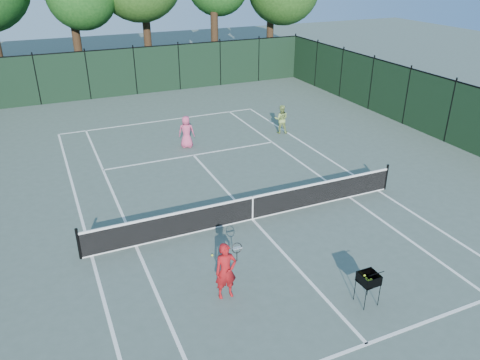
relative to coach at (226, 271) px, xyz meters
name	(u,v)px	position (x,y,z in m)	size (l,w,h in m)	color
ground	(252,219)	(2.40, 3.40, -0.82)	(90.00, 90.00, 0.00)	#4A5A51
sideline_doubles_left	(92,256)	(-3.09, 3.40, -0.82)	(0.10, 23.77, 0.01)	white
sideline_doubles_right	(378,190)	(7.88, 3.40, -0.82)	(0.10, 23.77, 0.01)	white
sideline_singles_left	(136,246)	(-1.72, 3.40, -0.82)	(0.10, 23.77, 0.01)	white
sideline_singles_right	(349,197)	(6.51, 3.40, -0.82)	(0.10, 23.77, 0.01)	white
baseline_far	(162,121)	(2.40, 15.29, -0.82)	(10.97, 0.10, 0.01)	white
service_line_near	(367,344)	(2.40, -3.00, -0.82)	(8.23, 0.10, 0.01)	white
service_line_far	(193,155)	(2.40, 9.80, -0.82)	(8.23, 0.10, 0.01)	white
center_service_line	(252,219)	(2.40, 3.40, -0.82)	(0.10, 12.80, 0.01)	white
tennis_net	(253,207)	(2.40, 3.40, -0.34)	(11.69, 0.09, 1.06)	black
fence_far	(135,72)	(2.40, 21.40, 0.68)	(24.00, 0.05, 3.00)	black
coach	(226,271)	(0.00, 0.00, 0.00)	(0.93, 0.59, 1.63)	#A51216
player_pink	(186,132)	(2.45, 10.89, -0.04)	(0.90, 0.76, 1.56)	#CF4972
player_green	(281,119)	(7.56, 10.86, -0.08)	(0.90, 0.83, 1.48)	#8DAB55
ball_hopper	(369,279)	(3.29, -1.77, -0.04)	(0.52, 0.52, 0.93)	black
loose_ball_midcourt	(212,255)	(0.31, 1.89, -0.79)	(0.07, 0.07, 0.07)	#CCEA2F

